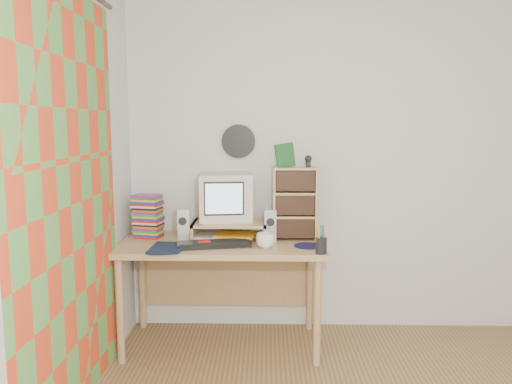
{
  "coord_description": "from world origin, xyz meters",
  "views": [
    {
      "loc": [
        -0.72,
        -1.99,
        1.56
      ],
      "look_at": [
        -0.79,
        1.33,
        1.11
      ],
      "focal_mm": 35.0,
      "sensor_mm": 36.0,
      "label": 1
    }
  ],
  "objects_px": {
    "desk": "(223,258)",
    "cd_rack": "(295,203)",
    "keyboard": "(214,244)",
    "dvd_stack": "(148,219)",
    "crt_monitor": "(226,197)",
    "mug": "(265,241)",
    "diary": "(151,246)"
  },
  "relations": [
    {
      "from": "dvd_stack",
      "to": "diary",
      "type": "distance_m",
      "value": 0.38
    },
    {
      "from": "dvd_stack",
      "to": "mug",
      "type": "relative_size",
      "value": 2.16
    },
    {
      "from": "desk",
      "to": "keyboard",
      "type": "height_order",
      "value": "keyboard"
    },
    {
      "from": "dvd_stack",
      "to": "diary",
      "type": "height_order",
      "value": "dvd_stack"
    },
    {
      "from": "diary",
      "to": "dvd_stack",
      "type": "bearing_deg",
      "value": 108.34
    },
    {
      "from": "desk",
      "to": "diary",
      "type": "bearing_deg",
      "value": -145.95
    },
    {
      "from": "cd_rack",
      "to": "diary",
      "type": "xyz_separation_m",
      "value": [
        -0.94,
        -0.33,
        -0.23
      ]
    },
    {
      "from": "desk",
      "to": "mug",
      "type": "distance_m",
      "value": 0.42
    },
    {
      "from": "desk",
      "to": "dvd_stack",
      "type": "relative_size",
      "value": 5.27
    },
    {
      "from": "desk",
      "to": "keyboard",
      "type": "xyz_separation_m",
      "value": [
        -0.04,
        -0.2,
        0.15
      ]
    },
    {
      "from": "desk",
      "to": "dvd_stack",
      "type": "bearing_deg",
      "value": 173.81
    },
    {
      "from": "keyboard",
      "to": "dvd_stack",
      "type": "relative_size",
      "value": 1.83
    },
    {
      "from": "crt_monitor",
      "to": "diary",
      "type": "distance_m",
      "value": 0.65
    },
    {
      "from": "keyboard",
      "to": "dvd_stack",
      "type": "distance_m",
      "value": 0.58
    },
    {
      "from": "crt_monitor",
      "to": "dvd_stack",
      "type": "xyz_separation_m",
      "value": [
        -0.56,
        -0.03,
        -0.16
      ]
    },
    {
      "from": "mug",
      "to": "diary",
      "type": "height_order",
      "value": "mug"
    },
    {
      "from": "crt_monitor",
      "to": "dvd_stack",
      "type": "bearing_deg",
      "value": 175.65
    },
    {
      "from": "cd_rack",
      "to": "diary",
      "type": "relative_size",
      "value": 2.03
    },
    {
      "from": "cd_rack",
      "to": "crt_monitor",
      "type": "bearing_deg",
      "value": 172.88
    },
    {
      "from": "keyboard",
      "to": "diary",
      "type": "relative_size",
      "value": 1.93
    },
    {
      "from": "dvd_stack",
      "to": "cd_rack",
      "type": "distance_m",
      "value": 1.05
    },
    {
      "from": "cd_rack",
      "to": "mug",
      "type": "height_order",
      "value": "cd_rack"
    },
    {
      "from": "desk",
      "to": "keyboard",
      "type": "relative_size",
      "value": 2.88
    },
    {
      "from": "desk",
      "to": "cd_rack",
      "type": "bearing_deg",
      "value": 4.03
    },
    {
      "from": "keyboard",
      "to": "dvd_stack",
      "type": "bearing_deg",
      "value": 140.01
    },
    {
      "from": "crt_monitor",
      "to": "diary",
      "type": "xyz_separation_m",
      "value": [
        -0.45,
        -0.38,
        -0.26
      ]
    },
    {
      "from": "mug",
      "to": "cd_rack",
      "type": "bearing_deg",
      "value": 52.53
    },
    {
      "from": "crt_monitor",
      "to": "cd_rack",
      "type": "height_order",
      "value": "cd_rack"
    },
    {
      "from": "desk",
      "to": "cd_rack",
      "type": "relative_size",
      "value": 2.74
    },
    {
      "from": "keyboard",
      "to": "diary",
      "type": "bearing_deg",
      "value": -179.33
    },
    {
      "from": "crt_monitor",
      "to": "keyboard",
      "type": "bearing_deg",
      "value": -108.42
    },
    {
      "from": "dvd_stack",
      "to": "cd_rack",
      "type": "bearing_deg",
      "value": 11.07
    }
  ]
}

